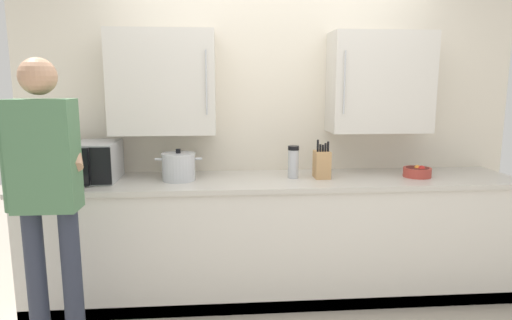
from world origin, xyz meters
TOP-DOWN VIEW (x-y plane):
  - back_wall_tiled at (-0.00, 1.21)m, footprint 3.95×0.44m
  - counter_unit at (0.00, 0.88)m, footprint 3.62×0.68m
  - microwave_oven at (-1.43, 0.92)m, footprint 0.51×0.44m
  - fruit_bowl at (1.08, 0.85)m, footprint 0.21×0.21m
  - stock_pot at (-0.71, 0.87)m, footprint 0.34×0.24m
  - knife_block at (0.35, 0.87)m, footprint 0.11×0.15m
  - thermos_flask at (0.13, 0.88)m, footprint 0.08×0.08m
  - person_figure at (-1.38, 0.18)m, footprint 0.44×0.56m

SIDE VIEW (x-z plane):
  - counter_unit at x=0.00m, z-range 0.00..0.91m
  - fruit_bowl at x=1.08m, z-range 0.90..1.00m
  - stock_pot at x=-0.71m, z-range 0.89..1.12m
  - knife_block at x=0.35m, z-range 0.87..1.16m
  - thermos_flask at x=0.13m, z-range 0.91..1.15m
  - person_figure at x=-1.38m, z-range 0.17..1.91m
  - microwave_oven at x=-1.43m, z-range 0.91..1.19m
  - back_wall_tiled at x=0.00m, z-range 0.05..2.85m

